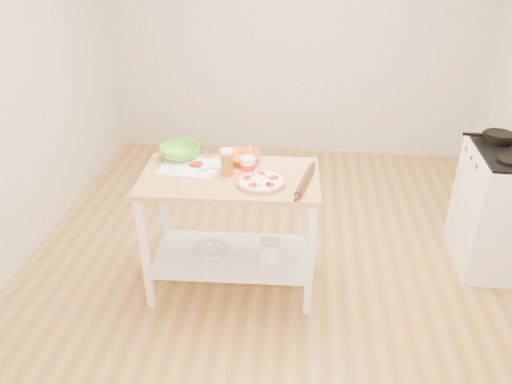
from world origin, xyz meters
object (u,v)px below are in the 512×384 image
object	(u,v)px
pizza	(261,181)
green_bowl	(180,152)
orange_bowl	(243,158)
shelf_glass_bowl	(211,252)
knife	(187,158)
shelf_bin	(270,249)
spatula	(209,169)
prep_island	(231,208)
yogurt_tub	(248,166)
beer_pint	(227,162)
cutting_board	(190,166)
gas_stove	(506,209)
rolling_pin	(305,181)
skillet	(498,136)

from	to	relation	value
pizza	green_bowl	size ratio (longest dim) A/B	1.11
orange_bowl	shelf_glass_bowl	bearing A→B (deg)	-129.57
knife	shelf_bin	size ratio (longest dim) A/B	1.93
knife	spatula	bearing A→B (deg)	-61.54
prep_island	yogurt_tub	xyz separation A→B (m)	(0.12, 0.03, 0.31)
yogurt_tub	shelf_glass_bowl	distance (m)	0.72
pizza	shelf_glass_bowl	xyz separation A→B (m)	(-0.37, 0.06, -0.62)
spatula	knife	xyz separation A→B (m)	(-0.18, 0.15, 0.00)
beer_pint	cutting_board	bearing A→B (deg)	164.51
spatula	orange_bowl	bearing A→B (deg)	30.01
spatula	cutting_board	bearing A→B (deg)	155.29
gas_stove	orange_bowl	size ratio (longest dim) A/B	4.54
cutting_board	spatula	xyz separation A→B (m)	(0.14, -0.04, 0.01)
green_bowl	rolling_pin	distance (m)	0.93
yogurt_tub	rolling_pin	xyz separation A→B (m)	(0.38, -0.10, -0.04)
beer_pint	shelf_bin	bearing A→B (deg)	-3.72
prep_island	skillet	world-z (taller)	skillet
prep_island	orange_bowl	world-z (taller)	orange_bowl
gas_stove	cutting_board	size ratio (longest dim) A/B	2.60
green_bowl	shelf_bin	size ratio (longest dim) A/B	2.16
knife	yogurt_tub	xyz separation A→B (m)	(0.45, -0.18, 0.04)
prep_island	shelf_bin	size ratio (longest dim) A/B	9.07
shelf_glass_bowl	yogurt_tub	bearing A→B (deg)	13.45
gas_stove	pizza	bearing A→B (deg)	-160.43
knife	beer_pint	world-z (taller)	beer_pint
gas_stove	spatula	bearing A→B (deg)	-166.91
spatula	beer_pint	xyz separation A→B (m)	(0.13, -0.03, 0.07)
shelf_glass_bowl	gas_stove	bearing A→B (deg)	13.61
prep_island	gas_stove	bearing A→B (deg)	13.73
pizza	prep_island	bearing A→B (deg)	157.59
gas_stove	knife	bearing A→B (deg)	-171.44
gas_stove	pizza	size ratio (longest dim) A/B	3.50
cutting_board	shelf_glass_bowl	distance (m)	0.64
pizza	knife	xyz separation A→B (m)	(-0.55, 0.30, 0.00)
cutting_board	pizza	bearing A→B (deg)	-14.61
gas_stove	skillet	bearing A→B (deg)	120.78
cutting_board	yogurt_tub	size ratio (longest dim) A/B	2.00
cutting_board	yogurt_tub	xyz separation A→B (m)	(0.40, -0.06, 0.05)
pizza	shelf_bin	bearing A→B (deg)	56.75
spatula	yogurt_tub	xyz separation A→B (m)	(0.27, -0.02, 0.04)
rolling_pin	spatula	bearing A→B (deg)	169.55
shelf_bin	cutting_board	bearing A→B (deg)	170.59
pizza	green_bowl	distance (m)	0.69
yogurt_tub	prep_island	bearing A→B (deg)	-164.67
prep_island	cutting_board	size ratio (longest dim) A/B	2.81
pizza	spatula	size ratio (longest dim) A/B	2.14
yogurt_tub	shelf_bin	bearing A→B (deg)	-11.27
green_bowl	knife	bearing A→B (deg)	-29.03
beer_pint	orange_bowl	bearing A→B (deg)	68.69
beer_pint	yogurt_tub	bearing A→B (deg)	5.15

